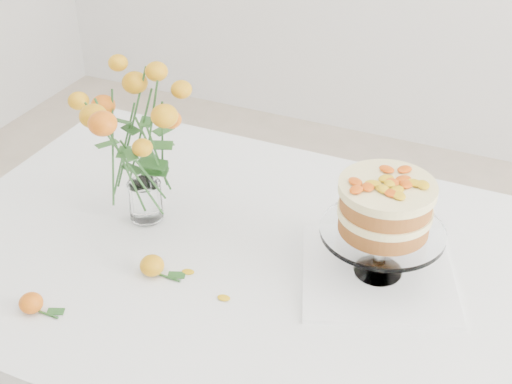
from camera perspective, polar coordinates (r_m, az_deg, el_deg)
table at (r=1.52m, az=0.55°, el=-7.86°), size 1.43×0.93×0.76m
napkin at (r=1.45m, az=9.69°, el=-6.44°), size 0.38×0.38×0.01m
cake_stand at (r=1.36m, az=10.27°, el=-1.56°), size 0.24×0.24×0.22m
rose_vase at (r=1.49m, az=-9.38°, el=4.74°), size 0.29×0.29×0.37m
loose_rose_near at (r=1.44m, az=-8.30°, el=-5.85°), size 0.09×0.05×0.04m
loose_rose_far at (r=1.40m, az=-17.54°, el=-8.47°), size 0.08×0.05×0.04m
stray_petal_a at (r=1.44m, az=-5.46°, el=-6.39°), size 0.03×0.02×0.00m
stray_petal_b at (r=1.38m, az=-2.60°, el=-8.47°), size 0.03×0.02×0.00m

